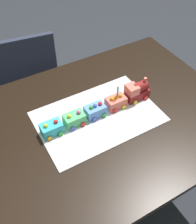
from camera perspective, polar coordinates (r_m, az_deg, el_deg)
The scene contains 10 objects.
ground_plane at distance 1.95m, azimuth 0.13°, elevation -16.45°, with size 8.00×8.00×0.00m, color #2D3038.
dining_table at distance 1.42m, azimuth 0.17°, elevation -4.59°, with size 1.40×1.00×0.74m.
chair at distance 2.07m, azimuth -14.51°, elevation 7.09°, with size 0.45×0.45×0.86m.
cake_board at distance 1.35m, azimuth 0.00°, elevation -0.94°, with size 0.60×0.40×0.00m, color silver.
cake_locomotive at distance 1.42m, azimuth 8.21°, elevation 4.41°, with size 0.14×0.08×0.12m.
cake_car_caboose_coral at distance 1.38m, azimuth 3.79°, elevation 2.13°, with size 0.10×0.08×0.07m.
cake_car_gondola_sky_blue at distance 1.33m, azimuth -0.49°, elevation 0.37°, with size 0.10×0.08×0.07m.
cake_car_hopper_mint_green at distance 1.30m, azimuth -5.02°, elevation -1.51°, with size 0.10×0.08×0.07m.
cake_car_flatbed_turquoise at distance 1.27m, azimuth -9.78°, elevation -3.45°, with size 0.10×0.08×0.07m.
birthday_candle at distance 1.33m, azimuth 4.19°, elevation 4.52°, with size 0.01×0.01×0.07m.
Camera 1 is at (0.45, 0.77, 1.73)m, focal length 43.28 mm.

